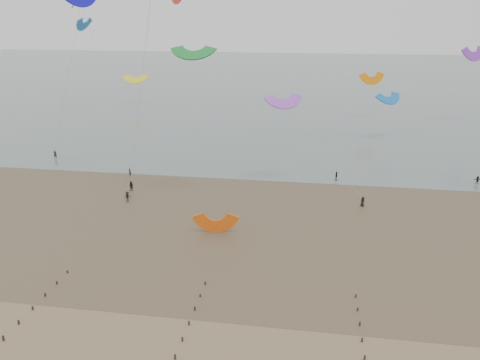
{
  "coord_description": "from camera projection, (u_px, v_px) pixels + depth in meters",
  "views": [
    {
      "loc": [
        15.62,
        -36.17,
        31.53
      ],
      "look_at": [
        5.88,
        28.0,
        8.0
      ],
      "focal_mm": 35.0,
      "sensor_mm": 36.0,
      "label": 1
    }
  ],
  "objects": [
    {
      "name": "ground",
      "position": [
        140.0,
        347.0,
        46.57
      ],
      "size": [
        500.0,
        500.0,
        0.0
      ],
      "primitive_type": "plane",
      "color": "brown",
      "rests_on": "ground"
    },
    {
      "name": "kitesurfers",
      "position": [
        289.0,
        187.0,
        86.49
      ],
      "size": [
        117.14,
        23.12,
        1.9
      ],
      "color": "black",
      "rests_on": "ground"
    },
    {
      "name": "sea_and_shore",
      "position": [
        188.0,
        209.0,
        79.12
      ],
      "size": [
        500.0,
        665.0,
        0.03
      ],
      "color": "#475654",
      "rests_on": "ground"
    },
    {
      "name": "grounded_kite",
      "position": [
        216.0,
        232.0,
        70.74
      ],
      "size": [
        6.3,
        5.18,
        3.19
      ],
      "primitive_type": null,
      "rotation": [
        1.54,
        0.0,
        0.12
      ],
      "color": "#EC580E",
      "rests_on": "ground"
    },
    {
      "name": "kites_airborne",
      "position": [
        227.0,
        51.0,
        122.24
      ],
      "size": [
        231.96,
        106.93,
        42.39
      ],
      "color": "yellow",
      "rests_on": "ground"
    },
    {
      "name": "kitesurfer_lead",
      "position": [
        130.0,
        172.0,
        94.49
      ],
      "size": [
        0.68,
        0.56,
        1.61
      ],
      "primitive_type": "imported",
      "rotation": [
        0.0,
        0.0,
        2.8
      ],
      "color": "black",
      "rests_on": "ground"
    }
  ]
}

